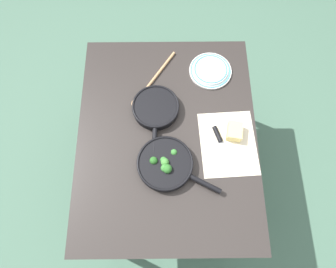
% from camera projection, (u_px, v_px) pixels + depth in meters
% --- Properties ---
extents(ground_plane, '(14.00, 14.00, 0.00)m').
position_uv_depth(ground_plane, '(168.00, 171.00, 2.22)').
color(ground_plane, '#476B56').
extents(dining_table_red, '(1.16, 0.91, 0.75)m').
position_uv_depth(dining_table_red, '(168.00, 141.00, 1.59)').
color(dining_table_red, '#2D2826').
rests_on(dining_table_red, ground_plane).
extents(skillet_broccoli, '(0.28, 0.40, 0.07)m').
position_uv_depth(skillet_broccoli, '(167.00, 164.00, 1.43)').
color(skillet_broccoli, black).
rests_on(skillet_broccoli, dining_table_red).
extents(skillet_eggs, '(0.37, 0.24, 0.05)m').
position_uv_depth(skillet_eggs, '(157.00, 108.00, 1.54)').
color(skillet_eggs, black).
rests_on(skillet_eggs, dining_table_red).
extents(wooden_spoon, '(0.35, 0.25, 0.02)m').
position_uv_depth(wooden_spoon, '(150.00, 85.00, 1.61)').
color(wooden_spoon, tan).
rests_on(wooden_spoon, dining_table_red).
extents(parchment_sheet, '(0.36, 0.29, 0.00)m').
position_uv_depth(parchment_sheet, '(229.00, 143.00, 1.50)').
color(parchment_sheet, beige).
rests_on(parchment_sheet, dining_table_red).
extents(grater_knife, '(0.24, 0.10, 0.02)m').
position_uv_depth(grater_knife, '(221.00, 142.00, 1.49)').
color(grater_knife, silver).
rests_on(grater_knife, dining_table_red).
extents(cheese_block, '(0.10, 0.09, 0.06)m').
position_uv_depth(cheese_block, '(235.00, 131.00, 1.49)').
color(cheese_block, '#EFD67A').
rests_on(cheese_block, dining_table_red).
extents(dinner_plate_stack, '(0.23, 0.23, 0.03)m').
position_uv_depth(dinner_plate_stack, '(211.00, 70.00, 1.64)').
color(dinner_plate_stack, white).
rests_on(dinner_plate_stack, dining_table_red).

